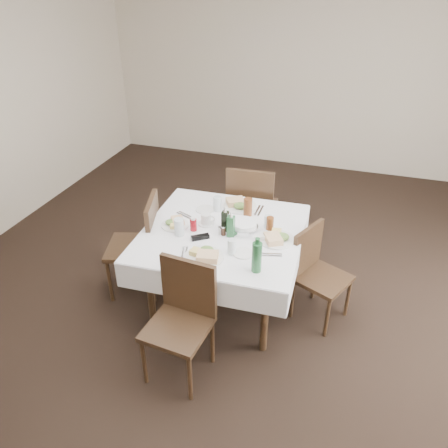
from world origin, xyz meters
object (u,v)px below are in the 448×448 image
object	(u,v)px
dining_table	(222,239)
water_e	(268,222)
water_w	(179,227)
chair_east	(315,268)
water_n	(217,204)
chair_north	(251,205)
ketchup_bottle	(193,224)
water_s	(232,247)
bread_basket	(244,226)
chair_south	(183,312)
chair_west	(142,240)
coffee_mug	(206,219)
green_bottle	(257,257)
oil_cruet_dark	(225,220)

from	to	relation	value
dining_table	water_e	distance (m)	0.41
dining_table	water_w	size ratio (longest dim) A/B	9.24
chair_east	water_n	bearing A→B (deg)	166.82
chair_north	chair_east	distance (m)	1.09
chair_north	ketchup_bottle	distance (m)	1.00
water_s	ketchup_bottle	world-z (taller)	same
bread_basket	chair_south	bearing A→B (deg)	-104.38
chair_south	water_n	xyz separation A→B (m)	(-0.10, 1.11, 0.31)
water_w	water_s	bearing A→B (deg)	-14.36
chair_west	ketchup_bottle	world-z (taller)	chair_west
water_w	coffee_mug	xyz separation A→B (m)	(0.15, 0.23, -0.03)
water_w	coffee_mug	bearing A→B (deg)	56.12
chair_south	ketchup_bottle	world-z (taller)	chair_south
chair_west	green_bottle	world-z (taller)	green_bottle
water_e	ketchup_bottle	xyz separation A→B (m)	(-0.59, -0.23, -0.00)
dining_table	water_w	distance (m)	0.39
chair_west	coffee_mug	distance (m)	0.65
coffee_mug	chair_north	bearing A→B (deg)	76.64
oil_cruet_dark	chair_south	bearing A→B (deg)	-94.68
water_e	dining_table	bearing A→B (deg)	-155.42
chair_west	green_bottle	bearing A→B (deg)	-19.80
water_e	chair_west	bearing A→B (deg)	-169.84
chair_north	water_n	world-z (taller)	chair_north
chair_east	bread_basket	size ratio (longest dim) A/B	3.53
oil_cruet_dark	coffee_mug	world-z (taller)	oil_cruet_dark
bread_basket	coffee_mug	world-z (taller)	coffee_mug
ketchup_bottle	coffee_mug	size ratio (longest dim) A/B	0.82
ketchup_bottle	oil_cruet_dark	bearing A→B (deg)	18.15
ketchup_bottle	dining_table	bearing A→B (deg)	15.42
chair_east	green_bottle	distance (m)	0.79
water_n	water_w	size ratio (longest dim) A/B	0.92
oil_cruet_dark	dining_table	bearing A→B (deg)	-135.12
water_n	water_s	world-z (taller)	water_n
green_bottle	ketchup_bottle	bearing A→B (deg)	148.74
water_s	oil_cruet_dark	size ratio (longest dim) A/B	0.55
chair_east	ketchup_bottle	size ratio (longest dim) A/B	6.88
water_w	ketchup_bottle	bearing A→B (deg)	50.40
coffee_mug	dining_table	bearing A→B (deg)	-20.48
water_n	coffee_mug	world-z (taller)	water_n
chair_west	chair_south	bearing A→B (deg)	-46.81
bread_basket	oil_cruet_dark	world-z (taller)	oil_cruet_dark
chair_west	water_e	distance (m)	1.15
chair_east	water_s	xyz separation A→B (m)	(-0.62, -0.39, 0.34)
water_e	chair_south	bearing A→B (deg)	-112.86
chair_south	bread_basket	world-z (taller)	chair_south
dining_table	chair_east	distance (m)	0.82
water_s	coffee_mug	distance (m)	0.49
chair_east	green_bottle	size ratio (longest dim) A/B	3.01
chair_south	green_bottle	size ratio (longest dim) A/B	3.26
water_s	water_w	size ratio (longest dim) A/B	0.83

